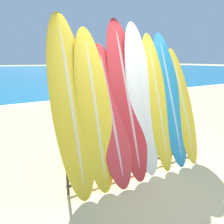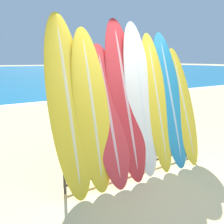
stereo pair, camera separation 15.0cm
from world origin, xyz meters
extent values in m
plane|color=tan|center=(0.00, 0.00, 0.00)|extent=(160.00, 160.00, 0.00)
cube|color=#146693|center=(0.00, 37.55, 0.00)|extent=(120.00, 60.00, 0.00)
cube|color=white|center=(0.00, 7.85, 0.01)|extent=(120.00, 0.60, 0.01)
cylinder|color=#28282D|center=(-1.40, 0.77, 0.44)|extent=(0.04, 0.04, 0.87)
cylinder|color=#28282D|center=(1.06, 0.77, 0.44)|extent=(0.04, 0.04, 0.87)
cylinder|color=#28282D|center=(-0.17, 0.77, 0.85)|extent=(2.50, 0.04, 0.04)
cylinder|color=#28282D|center=(-0.17, 0.77, 0.12)|extent=(2.50, 0.04, 0.04)
ellipsoid|color=yellow|center=(-1.26, 0.88, 1.27)|extent=(0.57, 0.84, 2.54)
ellipsoid|color=beige|center=(-1.26, 0.88, 1.27)|extent=(0.10, 0.81, 2.44)
ellipsoid|color=yellow|center=(-0.93, 0.82, 1.18)|extent=(0.54, 0.73, 2.35)
ellipsoid|color=beige|center=(-0.93, 0.82, 1.18)|extent=(0.10, 0.71, 2.26)
ellipsoid|color=red|center=(-0.65, 0.82, 1.07)|extent=(0.57, 0.84, 2.14)
ellipsoid|color=#D59E9F|center=(-0.65, 0.82, 1.07)|extent=(0.10, 0.82, 2.05)
ellipsoid|color=red|center=(-0.31, 0.88, 1.27)|extent=(0.59, 0.89, 2.54)
ellipsoid|color=#D19A9C|center=(-0.31, 0.88, 1.27)|extent=(0.11, 0.87, 2.45)
ellipsoid|color=silver|center=(-0.03, 0.86, 1.25)|extent=(0.54, 0.75, 2.50)
ellipsoid|color=silver|center=(-0.03, 0.86, 1.25)|extent=(0.10, 0.73, 2.40)
ellipsoid|color=yellow|center=(0.29, 0.83, 1.17)|extent=(0.49, 0.78, 2.34)
ellipsoid|color=beige|center=(0.29, 0.83, 1.17)|extent=(0.09, 0.76, 2.25)
ellipsoid|color=teal|center=(0.61, 0.85, 1.19)|extent=(0.57, 0.87, 2.37)
ellipsoid|color=#98BACC|center=(0.61, 0.85, 1.19)|extent=(0.10, 0.84, 2.28)
ellipsoid|color=yellow|center=(0.90, 0.81, 1.05)|extent=(0.49, 0.85, 2.10)
ellipsoid|color=beige|center=(0.90, 0.81, 1.05)|extent=(0.09, 0.83, 2.02)
cylinder|color=#A87A5B|center=(1.80, 4.59, 0.38)|extent=(0.10, 0.10, 0.75)
cylinder|color=#A87A5B|center=(1.77, 4.43, 0.38)|extent=(0.10, 0.10, 0.75)
cube|color=#CC4C3D|center=(1.78, 4.51, 0.64)|extent=(0.17, 0.23, 0.23)
cube|color=#42996B|center=(1.78, 4.51, 1.05)|extent=(0.19, 0.25, 0.59)
sphere|color=#A87A5B|center=(1.78, 4.51, 1.48)|extent=(0.21, 0.21, 0.21)
cylinder|color=#A87A5B|center=(-0.15, 2.74, 0.37)|extent=(0.10, 0.10, 0.73)
cylinder|color=#A87A5B|center=(-0.30, 2.79, 0.37)|extent=(0.10, 0.10, 0.73)
cube|color=#282D38|center=(-0.23, 2.76, 0.62)|extent=(0.24, 0.19, 0.22)
cube|color=#2D333D|center=(-0.23, 2.76, 1.02)|extent=(0.26, 0.21, 0.57)
sphere|color=#A87A5B|center=(-0.23, 2.76, 1.44)|extent=(0.21, 0.21, 0.21)
cylinder|color=#846047|center=(0.90, 3.77, 0.38)|extent=(0.11, 0.11, 0.77)
cylinder|color=#846047|center=(0.73, 3.78, 0.38)|extent=(0.11, 0.11, 0.77)
cube|color=#282D38|center=(0.82, 3.77, 0.65)|extent=(0.22, 0.14, 0.23)
cube|color=#3370BC|center=(0.82, 3.77, 1.06)|extent=(0.24, 0.16, 0.60)
sphere|color=#846047|center=(0.82, 3.77, 1.51)|extent=(0.22, 0.22, 0.22)
camera|label=1|loc=(-2.32, -1.90, 1.88)|focal=35.00mm
camera|label=2|loc=(-2.19, -1.98, 1.88)|focal=35.00mm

